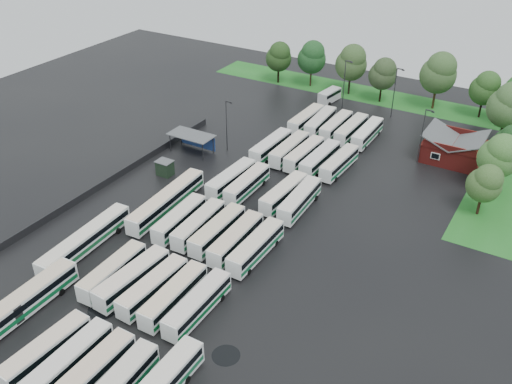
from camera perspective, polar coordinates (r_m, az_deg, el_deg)
The scene contains 57 objects.
ground at distance 80.74m, azimuth -5.60°, elevation -4.94°, with size 160.00×160.00×0.00m, color black.
brick_building at distance 106.14m, azimuth 19.09°, elevation 3.96°, with size 10.07×8.60×5.39m.
wash_shed at distance 103.35m, azimuth -6.35°, elevation 5.53°, with size 8.20×4.20×3.58m.
utility_hut at distance 97.04m, azimuth -9.10°, elevation 2.40°, with size 2.70×2.20×2.62m.
grass_strip_north at distance 131.43m, azimuth 12.01°, elevation 9.35°, with size 80.00×10.00×0.01m, color #1D6B1F.
grass_strip_east at distance 105.95m, azimuth 24.10°, elevation 1.68°, with size 10.00×50.00×0.01m, color #1D6B1F.
west_fence at distance 98.09m, azimuth -13.48°, elevation 1.75°, with size 0.10×50.00×1.20m, color #2D2D30.
bus_r0c1 at distance 66.63m, azimuth -20.30°, elevation -14.67°, with size 2.79×10.86×3.00m.
bus_r0c2 at distance 64.75m, azimuth -18.20°, elevation -15.78°, with size 2.41×10.96×3.05m.
bus_r0c3 at distance 62.78m, azimuth -16.25°, elevation -17.15°, with size 2.43×11.30×3.14m.
bus_r1c0 at distance 74.71m, azimuth -14.13°, elevation -7.71°, with size 2.66×10.83×2.99m.
bus_r1c1 at distance 72.97m, azimuth -12.26°, elevation -8.42°, with size 2.97×11.41×3.15m.
bus_r1c2 at distance 71.28m, azimuth -10.27°, elevation -9.34°, with size 2.60×10.91×3.02m.
bus_r1c3 at distance 69.67m, azimuth -8.23°, elevation -10.22°, with size 2.61×11.04×3.06m.
bus_r1c4 at distance 68.19m, azimuth -5.86°, elevation -11.11°, with size 2.42×11.01×3.06m.
bus_r2c0 at distance 82.78m, azimuth -7.65°, elevation -2.68°, with size 2.82×10.93×3.02m.
bus_r2c1 at distance 81.25m, azimuth -5.75°, elevation -3.25°, with size 2.81×11.01×3.04m.
bus_r2c2 at distance 79.75m, azimuth -3.88°, elevation -3.85°, with size 2.48×11.17×3.10m.
bus_r2c3 at distance 77.95m, azimuth -2.02°, elevation -4.71°, with size 2.64×11.27×3.12m.
bus_r2c4 at distance 76.41m, azimuth -0.02°, elevation -5.51°, with size 2.47×11.33×3.15m.
bus_r3c0 at distance 91.91m, azimuth -2.50°, elevation 1.33°, with size 2.73×11.19×3.09m.
bus_r3c1 at distance 90.48m, azimuth -0.90°, elevation 0.81°, with size 2.46×10.84×3.01m.
bus_r3c3 at distance 88.10m, azimuth 2.80°, elevation -0.13°, with size 2.84×11.03×3.04m.
bus_r3c4 at distance 86.49m, azimuth 4.39°, elevation -0.80°, with size 2.84×11.31×3.12m.
bus_r4c0 at distance 102.17m, azimuth 1.50°, elevation 4.61°, with size 2.61×11.25×3.12m.
bus_r4c1 at distance 101.24m, azimuth 3.37°, elevation 4.29°, with size 2.39×11.18×3.11m.
bus_r4c2 at distance 99.89m, azimuth 4.85°, elevation 3.82°, with size 2.68×11.06×3.06m.
bus_r4c3 at distance 98.42m, azimuth 6.42°, elevation 3.32°, with size 2.67×11.30×3.13m.
bus_r4c4 at distance 97.72m, azimuth 8.33°, elevation 2.91°, with size 2.69×10.88×3.01m.
bus_r5c0 at distance 113.30m, azimuth 5.03°, elevation 7.27°, with size 2.62×11.19×3.10m.
bus_r5c1 at distance 112.37m, azimuth 6.46°, elevation 6.97°, with size 2.91×11.17×3.08m.
bus_r5c2 at distance 111.31m, azimuth 8.01°, elevation 6.59°, with size 2.33×10.77×3.00m.
bus_r5c3 at distance 110.13m, azimuth 9.50°, elevation 6.20°, with size 2.52×11.04×3.06m.
bus_r5c4 at distance 109.13m, azimuth 11.07°, elevation 5.79°, with size 2.36×10.87×3.02m.
artic_bus_west_a at distance 72.89m, azimuth -22.73°, elevation -10.58°, with size 2.70×16.78×3.11m.
artic_bus_west_b at distance 87.05m, azimuth -8.93°, elevation -0.88°, with size 3.23×17.02×3.14m.
artic_bus_west_c at distance 81.13m, azimuth -16.71°, elevation -4.65°, with size 3.11×16.32×3.01m.
minibus at distance 126.08m, azimuth 7.35°, elevation 9.55°, with size 3.02×6.33×2.66m.
tree_north_0 at distance 134.66m, azimuth 2.32°, elevation 13.40°, with size 5.97×5.97×9.88m.
tree_north_1 at distance 132.99m, azimuth 5.63°, elevation 13.30°, with size 6.49×6.49×10.75m.
tree_north_2 at distance 129.06m, azimuth 9.55°, elevation 12.69°, with size 6.93×6.93×11.47m.
tree_north_3 at distance 126.37m, azimuth 12.62°, elevation 11.49°, with size 6.00×6.00×9.93m.
tree_north_4 at distance 125.03m, azimuth 17.85°, elevation 11.32°, with size 7.50×7.50×12.42m.
tree_north_5 at distance 124.20m, azimuth 21.99°, elevation 9.64°, with size 6.02×6.02×9.98m.
tree_east_0 at distance 89.60m, azimuth 21.97°, elevation 0.85°, with size 5.18×5.18×8.58m.
tree_east_1 at distance 95.90m, azimuth 23.18°, elevation 3.38°, with size 6.26×6.26×10.36m.
tree_east_2 at distance 105.74m, azimuth 24.01°, elevation 4.76°, with size 4.77×4.77×7.90m.
tree_east_3 at distance 113.11m, azimuth 24.00°, elevation 7.98°, with size 7.38×7.38×12.22m.
lamp_post_ne at distance 101.55m, azimuth 16.37°, elevation 5.73°, with size 1.56×0.30×10.12m.
lamp_post_nw at distance 102.24m, azimuth -2.91°, elevation 7.00°, with size 1.49×0.29×9.64m.
lamp_post_back_w at distance 121.42m, azimuth 8.88°, elevation 10.91°, with size 1.62×0.31×10.49m.
lamp_post_back_e at distance 119.20m, azimuth 13.75°, elevation 9.97°, with size 1.60×0.31×10.37m.
puddle_0 at distance 72.08m, azimuth -15.06°, elevation -11.26°, with size 3.65×3.65×0.01m, color black.
puddle_1 at distance 65.12m, azimuth -11.95°, elevation -16.42°, with size 3.99×3.99×0.01m, color black.
puddle_2 at distance 85.26m, azimuth -8.69°, elevation -3.00°, with size 6.16×6.16×0.01m, color black.
puddle_3 at distance 77.05m, azimuth -0.93°, elevation -6.78°, with size 3.30×3.30×0.01m, color black.
puddle_4 at distance 64.65m, azimuth -3.02°, elevation -16.00°, with size 3.17×3.17×0.01m, color black.
Camera 1 is at (39.92, -51.79, 47.37)m, focal length 40.00 mm.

